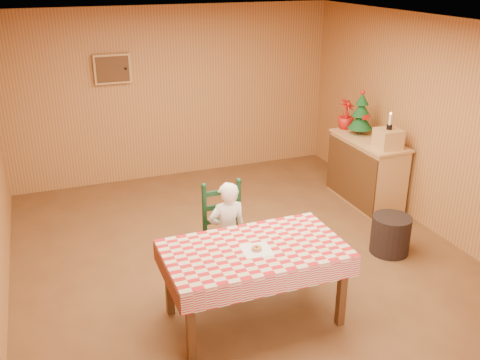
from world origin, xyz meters
The scene contains 13 objects.
ground centered at (0.00, 0.00, 0.00)m, with size 6.00×6.00×0.00m, color brown.
cabin_walls centered at (0.00, 0.53, 1.83)m, with size 5.10×6.05×2.65m.
dining_table centered at (-0.30, -0.94, 0.69)m, with size 1.66×0.96×0.77m.
ladder_chair centered at (-0.30, -0.16, 0.50)m, with size 0.44×0.40×1.08m.
seated_child centered at (-0.30, -0.21, 0.56)m, with size 0.41×0.27×1.12m, color white.
napkin centered at (-0.30, -0.99, 0.77)m, with size 0.26×0.26×0.00m, color white.
donut centered at (-0.30, -0.99, 0.79)m, with size 0.10×0.10×0.03m, color #B77942.
shelf_unit centered at (2.18, 0.99, 0.47)m, with size 0.54×1.24×0.93m.
crate centered at (2.19, 0.59, 1.06)m, with size 0.30×0.30×0.25m, color tan.
christmas_tree centered at (2.19, 1.24, 1.21)m, with size 0.34×0.34×0.62m.
flower_arrangement centered at (2.14, 1.54, 1.14)m, with size 0.23×0.23×0.42m, color #B11610.
candle_set centered at (2.19, 0.59, 1.24)m, with size 0.07×0.07×0.22m.
storage_bin centered at (1.67, -0.34, 0.23)m, with size 0.45×0.45×0.45m, color black.
Camera 1 is at (-1.94, -4.85, 3.16)m, focal length 40.00 mm.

